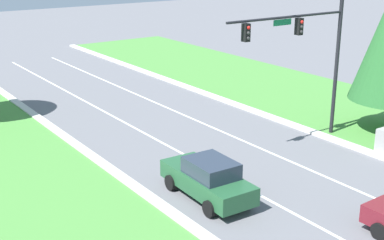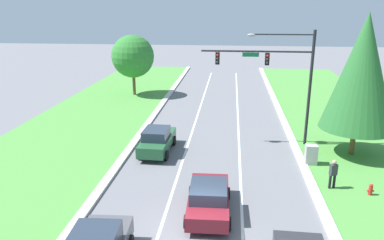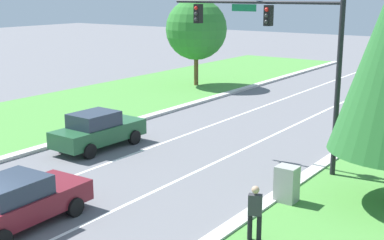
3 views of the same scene
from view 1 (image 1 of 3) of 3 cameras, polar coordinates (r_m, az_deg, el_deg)
name	(u,v)px [view 1 (image 1 of 3)]	position (r m, az deg, el deg)	size (l,w,h in m)	color
traffic_signal_mast	(310,40)	(26.97, 12.51, 8.32)	(7.46, 0.41, 7.93)	black
forest_sedan	(208,179)	(21.33, 1.72, -6.27)	(2.04, 4.54, 1.69)	#235633
utility_cabinet	(384,142)	(27.39, 19.83, -2.21)	(0.70, 0.60, 1.30)	#9E9E99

